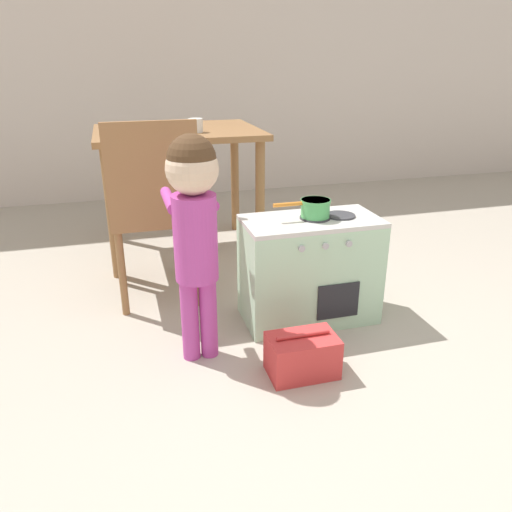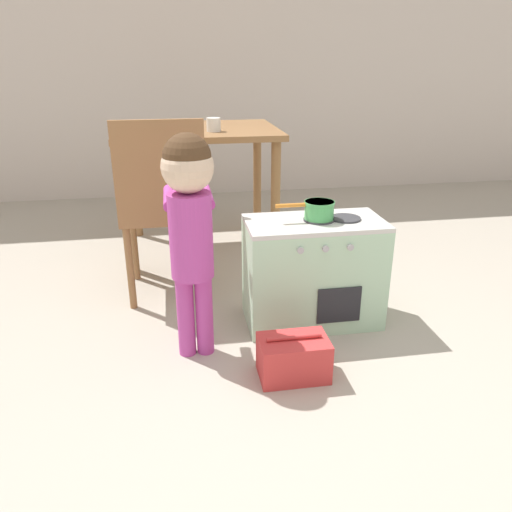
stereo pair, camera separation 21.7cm
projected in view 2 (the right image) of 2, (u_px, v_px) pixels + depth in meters
The scene contains 9 objects.
ground_plane at pixel (316, 460), 1.58m from camera, with size 16.00×16.00×0.00m, color #B2A899.
wall_back at pixel (212, 40), 4.16m from camera, with size 10.00×0.06×2.60m.
play_kitchen at pixel (313, 272), 2.32m from camera, with size 0.62×0.34×0.51m.
toy_pot at pixel (319, 209), 2.21m from camera, with size 0.27×0.13×0.08m.
child_figure at pixel (190, 212), 1.92m from camera, with size 0.20×0.37×0.93m.
toy_basket at pixel (293, 358), 1.96m from camera, with size 0.27×0.17×0.18m.
dining_table at pixel (198, 148), 3.07m from camera, with size 0.97×0.76×0.77m.
dining_chair_near at pixel (163, 206), 2.46m from camera, with size 0.42×0.42×0.93m.
cup_on_table at pixel (214, 125), 2.88m from camera, with size 0.08×0.08×0.08m.
Camera 2 is at (-0.39, -1.17, 1.19)m, focal length 35.00 mm.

